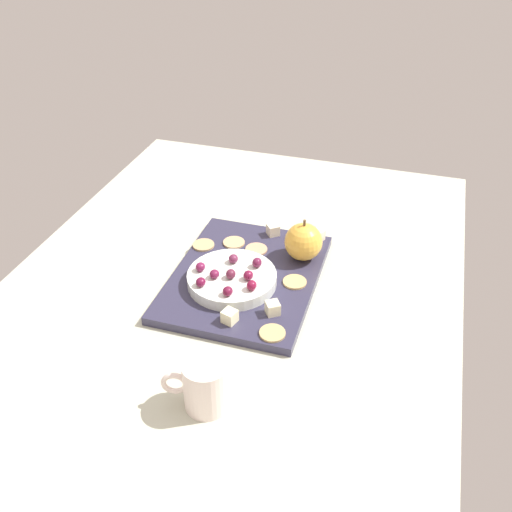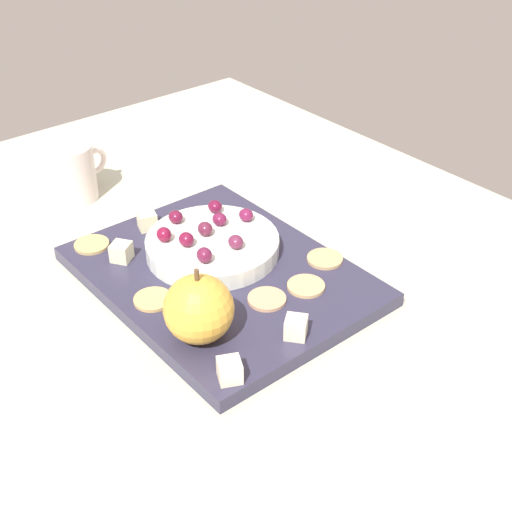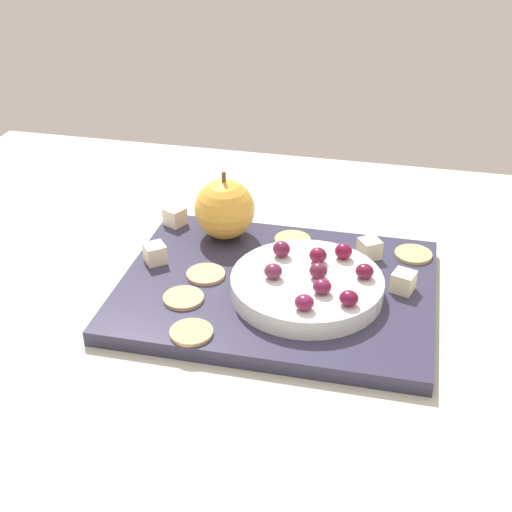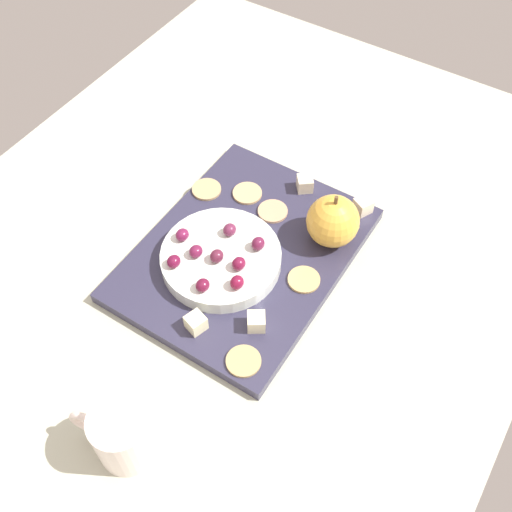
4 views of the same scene
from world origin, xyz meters
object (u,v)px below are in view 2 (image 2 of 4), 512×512
object	(u,v)px
apple_whole	(199,309)
grape_8	(239,241)
grape_4	(215,206)
cracker_0	(267,299)
grape_6	(186,239)
cup	(72,172)
grape_7	(164,234)
cracker_2	(306,286)
cheese_cube_1	(147,221)
grape_3	(246,215)
cheese_cube_3	(121,252)
grape_1	(204,255)
cracker_3	(154,300)
grape_5	(205,229)
grape_2	(176,217)
cheese_cube_0	(296,327)
platter	(223,277)
cracker_1	(325,259)
cheese_cube_2	(230,370)
cracker_4	(92,245)
grape_0	(220,219)
serving_dish	(213,246)

from	to	relation	value
apple_whole	grape_8	size ratio (longest dim) A/B	3.76
grape_4	cracker_0	bearing A→B (deg)	162.41
grape_6	cup	xyz separation A→B (cm)	(25.69, 1.69, -0.64)
grape_7	cup	xyz separation A→B (cm)	(23.08, 0.25, -0.66)
cracker_2	cup	xyz separation A→B (cm)	(38.86, 8.94, 2.17)
cheese_cube_1	grape_8	xyz separation A→B (cm)	(-13.63, -4.36, 1.85)
apple_whole	grape_3	distance (cm)	20.49
cheese_cube_3	grape_1	world-z (taller)	grape_1
cracker_3	grape_5	distance (cm)	12.11
cheese_cube_1	grape_1	size ratio (longest dim) A/B	1.15
cheese_cube_3	grape_2	xyz separation A→B (cm)	(0.05, -8.05, 1.82)
apple_whole	cheese_cube_0	world-z (taller)	apple_whole
platter	cheese_cube_0	xyz separation A→B (cm)	(-14.11, 1.25, 1.97)
grape_3	grape_2	bearing A→B (deg)	53.50
grape_5	cracker_1	bearing A→B (deg)	-138.87
cracker_2	cup	size ratio (longest dim) A/B	0.44
grape_8	cracker_0	bearing A→B (deg)	162.94
cheese_cube_2	grape_5	bearing A→B (deg)	-30.54
platter	cracker_4	world-z (taller)	cracker_4
grape_2	grape_8	world-z (taller)	same
cheese_cube_2	grape_8	xyz separation A→B (cm)	(15.12, -13.26, 1.85)
cracker_2	grape_2	bearing A→B (deg)	15.77
cheese_cube_1	cheese_cube_3	distance (cm)	7.56
cup	cracker_2	bearing A→B (deg)	-167.04
apple_whole	platter	bearing A→B (deg)	-48.83
cheese_cube_1	grape_8	bearing A→B (deg)	-162.27
cheese_cube_0	cheese_cube_3	bearing A→B (deg)	15.50
grape_0	grape_6	distance (cm)	6.08
cheese_cube_0	grape_3	world-z (taller)	grape_3
cup	grape_2	bearing A→B (deg)	-169.64
cheese_cube_3	cracker_3	bearing A→B (deg)	170.62
platter	grape_1	size ratio (longest dim) A/B	17.58
cracker_3	cracker_0	bearing A→B (deg)	-128.49
grape_0	grape_5	size ratio (longest dim) A/B	1.00
grape_4	grape_5	bearing A→B (deg)	130.75
grape_3	grape_7	world-z (taller)	grape_7
cracker_4	grape_3	bearing A→B (deg)	-121.85
cracker_2	grape_4	distance (cm)	17.60
cracker_4	cracker_1	bearing A→B (deg)	-135.92
cracker_0	grape_7	world-z (taller)	grape_7
apple_whole	cheese_cube_1	world-z (taller)	apple_whole
grape_8	cup	world-z (taller)	cup
cracker_4	grape_3	xyz separation A→B (cm)	(-10.25, -16.50, 2.74)
serving_dish	cheese_cube_2	bearing A→B (deg)	147.53
apple_whole	cheese_cube_2	xyz separation A→B (cm)	(-6.93, 1.48, -2.53)
serving_dish	cheese_cube_0	distance (cm)	18.27
platter	grape_0	distance (cm)	8.09
grape_0	grape_8	size ratio (longest dim) A/B	1.00
serving_dish	cracker_4	size ratio (longest dim) A/B	3.75
cracker_3	grape_8	xyz separation A→B (cm)	(0.14, -12.24, 2.77)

